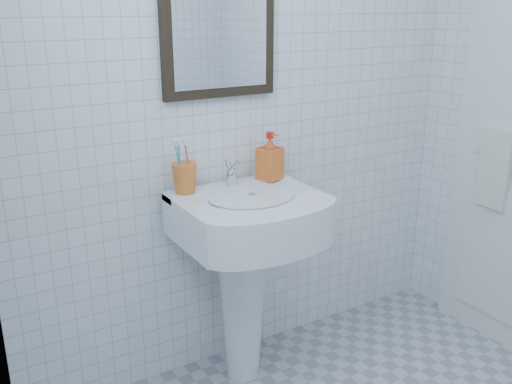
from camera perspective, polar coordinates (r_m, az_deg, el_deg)
wall_back at (r=2.49m, az=-0.58°, el=10.06°), size 2.20×0.02×2.50m
wall_left at (r=0.99m, az=-20.12°, el=-3.87°), size 0.02×2.40×2.50m
washbasin at (r=2.42m, az=-1.12°, el=-6.44°), size 0.58×0.42×0.89m
faucet at (r=2.39m, az=-2.43°, el=1.74°), size 0.05×0.11×0.12m
toothbrush_cup at (r=2.31m, az=-7.14°, el=1.37°), size 0.11×0.11×0.12m
soap_dispenser at (r=2.47m, az=1.39°, el=3.62°), size 0.12×0.12×0.21m
wall_mirror at (r=2.37m, az=-3.73°, el=16.90°), size 0.50×0.04×0.62m
towel_ring at (r=2.88m, az=23.42°, el=5.66°), size 0.01×0.18×0.18m
hand_towel at (r=2.90m, az=22.74°, el=2.16°), size 0.03×0.16×0.38m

